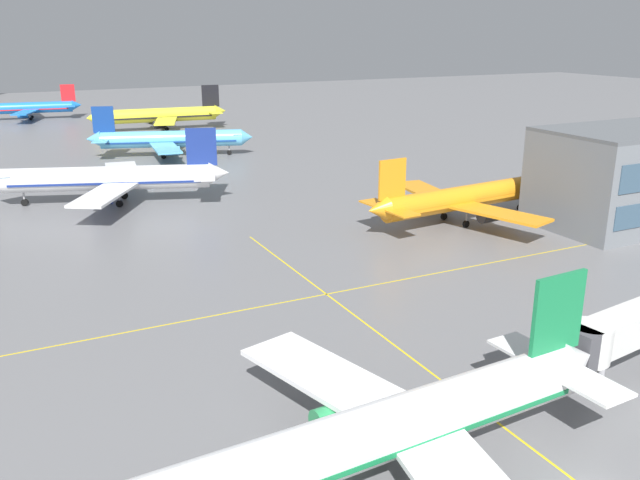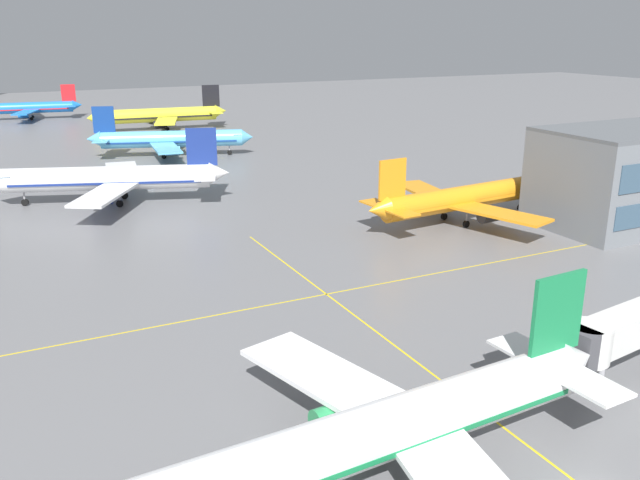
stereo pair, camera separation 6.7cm
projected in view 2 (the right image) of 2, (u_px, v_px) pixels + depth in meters
airliner_front_gate at (389, 430)px, 40.32m from camera, size 36.27×31.27×11.28m
airliner_second_row at (463, 198)px, 96.07m from camera, size 33.94×29.16×10.55m
airliner_third_row at (111, 179)px, 106.41m from camera, size 37.00×31.67×11.84m
airliner_far_left_stand at (170, 139)px, 145.42m from camera, size 34.88×29.80×11.09m
airliner_far_right_stand at (160, 115)px, 183.29m from camera, size 37.83×32.47×11.75m
airliner_distant_taxiway at (26, 108)px, 204.33m from camera, size 32.98×28.17×10.26m
taxiway_markings at (431, 373)px, 54.68m from camera, size 150.35×83.59×0.01m
jet_bridge at (628, 327)px, 53.60m from camera, size 17.31×5.10×5.58m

